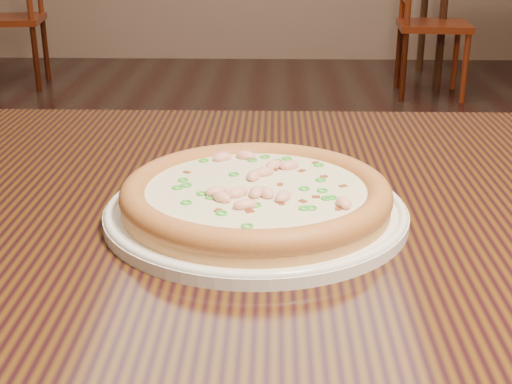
{
  "coord_description": "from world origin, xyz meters",
  "views": [
    {
      "loc": [
        0.11,
        -1.12,
        1.05
      ],
      "look_at": [
        0.09,
        -0.42,
        0.78
      ],
      "focal_mm": 50.0,
      "sensor_mm": 36.0,
      "label": 1
    }
  ],
  "objects_px": {
    "hero_table": "(359,279)",
    "chair_b": "(17,18)",
    "pizza": "(256,195)",
    "plate": "(256,211)",
    "chair_c": "(425,24)"
  },
  "relations": [
    {
      "from": "hero_table",
      "to": "chair_b",
      "type": "bearing_deg",
      "value": 114.48
    },
    {
      "from": "hero_table",
      "to": "pizza",
      "type": "height_order",
      "value": "pizza"
    },
    {
      "from": "pizza",
      "to": "chair_b",
      "type": "height_order",
      "value": "chair_b"
    },
    {
      "from": "plate",
      "to": "pizza",
      "type": "xyz_separation_m",
      "value": [
        0.0,
        0.0,
        0.02
      ]
    },
    {
      "from": "pizza",
      "to": "chair_c",
      "type": "bearing_deg",
      "value": 76.11
    },
    {
      "from": "plate",
      "to": "chair_c",
      "type": "relative_size",
      "value": 0.34
    },
    {
      "from": "pizza",
      "to": "chair_c",
      "type": "distance_m",
      "value": 3.86
    },
    {
      "from": "chair_b",
      "to": "pizza",
      "type": "bearing_deg",
      "value": -67.26
    },
    {
      "from": "hero_table",
      "to": "plate",
      "type": "xyz_separation_m",
      "value": [
        -0.12,
        -0.05,
        0.11
      ]
    },
    {
      "from": "chair_b",
      "to": "plate",
      "type": "bearing_deg",
      "value": -67.26
    },
    {
      "from": "hero_table",
      "to": "chair_b",
      "type": "distance_m",
      "value": 4.27
    },
    {
      "from": "hero_table",
      "to": "pizza",
      "type": "bearing_deg",
      "value": -157.42
    },
    {
      "from": "pizza",
      "to": "chair_b",
      "type": "relative_size",
      "value": 0.3
    },
    {
      "from": "hero_table",
      "to": "chair_b",
      "type": "height_order",
      "value": "chair_b"
    },
    {
      "from": "hero_table",
      "to": "pizza",
      "type": "distance_m",
      "value": 0.18
    }
  ]
}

